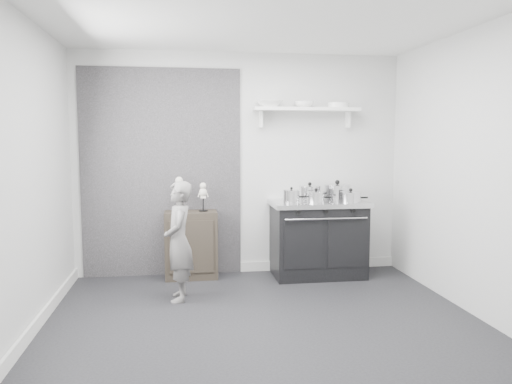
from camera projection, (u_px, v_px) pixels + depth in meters
ground at (264, 323)px, 4.52m from camera, size 4.00×4.00×0.00m
room_shell at (252, 141)px, 4.47m from camera, size 4.02×3.62×2.71m
wall_shelf at (306, 110)px, 6.07m from camera, size 1.30×0.26×0.24m
stove at (318, 238)px, 6.05m from camera, size 1.14×0.71×0.92m
side_cabinet at (191, 245)px, 5.96m from camera, size 0.62×0.36×0.80m
child at (179, 241)px, 5.11m from camera, size 0.30×0.45×1.23m
pot_front_left at (291, 196)px, 5.83m from camera, size 0.28×0.19×0.19m
pot_back_left at (310, 193)px, 6.09m from camera, size 0.35×0.26×0.22m
pot_back_right at (337, 192)px, 6.14m from camera, size 0.41×0.33×0.24m
pot_front_right at (351, 197)px, 5.85m from camera, size 0.33×0.25×0.17m
pot_front_center at (316, 197)px, 5.85m from camera, size 0.30×0.21×0.17m
skeleton_full at (179, 192)px, 5.88m from camera, size 0.13×0.09×0.48m
skeleton_torso at (203, 195)px, 5.92m from camera, size 0.11×0.07×0.39m
bowl_large at (269, 104)px, 5.99m from camera, size 0.32×0.32×0.08m
bowl_small at (304, 104)px, 6.05m from camera, size 0.23×0.23×0.07m
plate_stack at (338, 105)px, 6.11m from camera, size 0.26×0.26×0.06m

